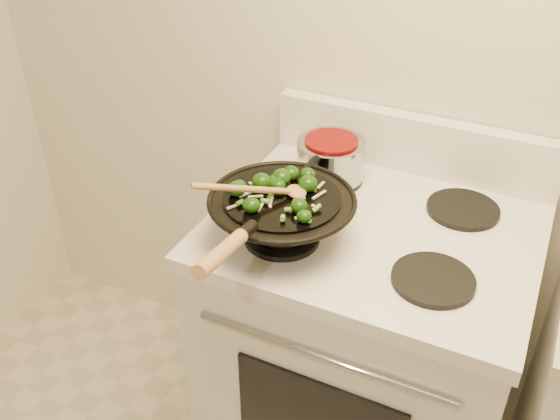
% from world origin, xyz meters
% --- Properties ---
extents(stove, '(0.78, 0.67, 1.08)m').
position_xyz_m(stove, '(-0.30, 1.17, 0.47)').
color(stove, white).
rests_on(stove, ground).
extents(wok, '(0.34, 0.57, 0.20)m').
position_xyz_m(wok, '(-0.48, 1.02, 0.99)').
color(wok, black).
rests_on(wok, stove).
extents(stirfry, '(0.22, 0.21, 0.04)m').
position_xyz_m(stirfry, '(-0.49, 1.03, 1.05)').
color(stirfry, '#143808').
rests_on(stirfry, wok).
extents(wooden_spoon, '(0.21, 0.21, 0.08)m').
position_xyz_m(wooden_spoon, '(-0.50, 0.99, 1.07)').
color(wooden_spoon, '#B07D45').
rests_on(wooden_spoon, wok).
extents(saucepan, '(0.18, 0.29, 0.11)m').
position_xyz_m(saucepan, '(-0.48, 1.32, 0.99)').
color(saucepan, '#979A9F').
rests_on(saucepan, stove).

